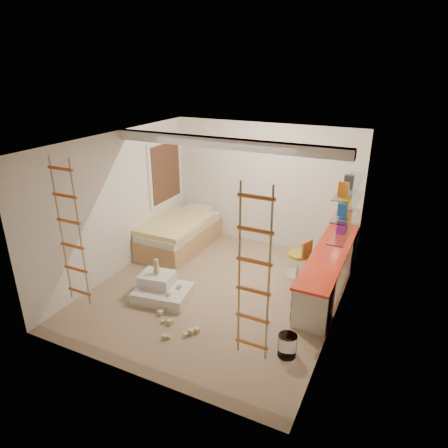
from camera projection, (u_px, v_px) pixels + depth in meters
The scene contains 15 objects.
floor at pixel (217, 291), 6.95m from camera, with size 4.50×4.50×0.00m, color #9E8066.
ceiling_beam at pixel (224, 143), 6.26m from camera, with size 4.00×0.18×0.16m, color white.
window_frame at pixel (165, 172), 8.41m from camera, with size 0.06×1.15×1.35m, color white.
window_blind at pixel (166, 172), 8.40m from camera, with size 0.02×1.00×1.20m, color #4C2D1E.
rope_ladder_left at pixel (71, 234), 5.46m from camera, with size 0.41×0.04×2.13m, color #C05020, non-canonical shape.
rope_ladder_right at pixel (254, 276), 4.38m from camera, with size 0.41×0.04×2.13m, color orange, non-canonical shape.
waste_bin at pixel (287, 345), 5.37m from camera, with size 0.26×0.26×0.32m, color white.
desk at pixel (328, 270), 6.83m from camera, with size 0.56×2.80×0.75m.
shelves at pixel (348, 206), 6.58m from camera, with size 0.25×1.80×0.71m.
bed at pixel (180, 234), 8.45m from camera, with size 1.02×2.00×0.69m.
task_lamp at pixel (341, 212), 7.38m from camera, with size 0.14×0.36×0.57m.
swivel_chair at pixel (299, 263), 7.32m from camera, with size 0.58×0.58×0.77m.
play_platform at pixel (162, 289), 6.71m from camera, with size 0.99×0.82×0.40m.
toy_blocks at pixel (168, 305), 6.21m from camera, with size 1.26×1.07×0.67m.
books at pixel (348, 201), 6.55m from camera, with size 0.14×0.70×0.92m.
Camera 1 is at (2.72, -5.35, 3.69)m, focal length 32.00 mm.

